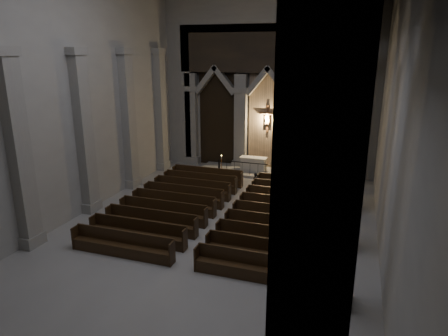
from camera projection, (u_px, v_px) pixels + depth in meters
name	position (u px, v px, depth m)	size (l,w,h in m)	color
room	(202.00, 58.00, 14.83)	(24.00, 24.10, 12.00)	gray
sanctuary_wall	(268.00, 71.00, 25.60)	(14.00, 0.77, 12.00)	gray
right_arcade	(358.00, 52.00, 14.30)	(1.00, 24.00, 12.00)	gray
left_pilasters	(109.00, 128.00, 21.12)	(0.60, 13.00, 8.03)	gray
sanctuary_step	(262.00, 172.00, 26.60)	(8.50, 2.60, 0.15)	gray
altar	(253.00, 164.00, 26.65)	(1.78, 0.71, 0.91)	beige
altar_rail	(258.00, 168.00, 25.32)	(5.32, 0.09, 1.05)	black
candle_stand_left	(221.00, 171.00, 25.75)	(0.25, 0.25, 1.46)	#B06D36
candle_stand_right	(301.00, 177.00, 24.63)	(0.23, 0.23, 1.37)	#B06D36
pews	(225.00, 212.00, 19.35)	(9.85, 9.94, 0.99)	black
worshipper	(255.00, 183.00, 22.85)	(0.43, 0.28, 1.18)	black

